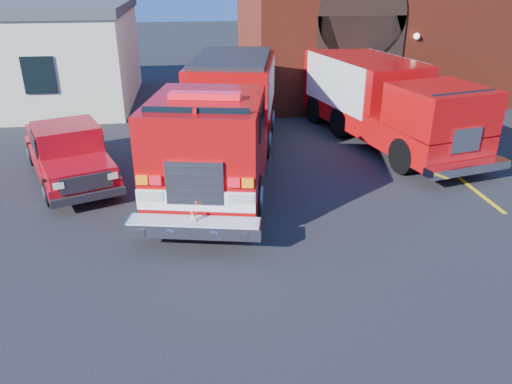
{
  "coord_description": "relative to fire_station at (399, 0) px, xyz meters",
  "views": [
    {
      "loc": [
        -1.24,
        -10.94,
        5.74
      ],
      "look_at": [
        0.0,
        -1.2,
        1.3
      ],
      "focal_mm": 35.0,
      "sensor_mm": 36.0,
      "label": 1
    }
  ],
  "objects": [
    {
      "name": "side_building",
      "position": [
        -17.99,
        -0.99,
        -2.05
      ],
      "size": [
        10.2,
        8.2,
        4.35
      ],
      "color": "beige",
      "rests_on": "ground"
    },
    {
      "name": "parking_stripe_mid",
      "position": [
        -2.49,
        -9.98,
        -4.25
      ],
      "size": [
        0.12,
        3.0,
        0.01
      ],
      "primitive_type": "cube",
      "color": "#DDBC0B",
      "rests_on": "ground"
    },
    {
      "name": "fire_engine",
      "position": [
        -9.36,
        -10.41,
        -2.65
      ],
      "size": [
        4.71,
        10.37,
        3.09
      ],
      "color": "black",
      "rests_on": "ground"
    },
    {
      "name": "secondary_truck",
      "position": [
        -3.62,
        -8.44,
        -2.75
      ],
      "size": [
        4.48,
        8.85,
        2.75
      ],
      "color": "black",
      "rests_on": "ground"
    },
    {
      "name": "parking_stripe_far",
      "position": [
        -2.49,
        -6.98,
        -4.25
      ],
      "size": [
        0.12,
        3.0,
        0.01
      ],
      "primitive_type": "cube",
      "color": "#DDBC0B",
      "rests_on": "ground"
    },
    {
      "name": "parking_stripe_near",
      "position": [
        -2.49,
        -12.98,
        -4.25
      ],
      "size": [
        0.12,
        3.0,
        0.01
      ],
      "primitive_type": "cube",
      "color": "#DDBC0B",
      "rests_on": "ground"
    },
    {
      "name": "ground",
      "position": [
        -8.99,
        -13.98,
        -4.25
      ],
      "size": [
        100.0,
        100.0,
        0.0
      ],
      "primitive_type": "plane",
      "color": "black",
      "rests_on": "ground"
    },
    {
      "name": "fire_station",
      "position": [
        0.0,
        0.0,
        0.0
      ],
      "size": [
        15.2,
        10.2,
        8.45
      ],
      "color": "maroon",
      "rests_on": "ground"
    },
    {
      "name": "pickup_truck",
      "position": [
        -13.95,
        -10.62,
        -3.45
      ],
      "size": [
        3.66,
        5.53,
        1.71
      ],
      "color": "black",
      "rests_on": "ground"
    }
  ]
}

